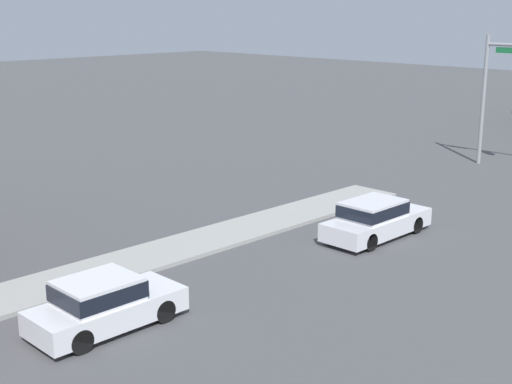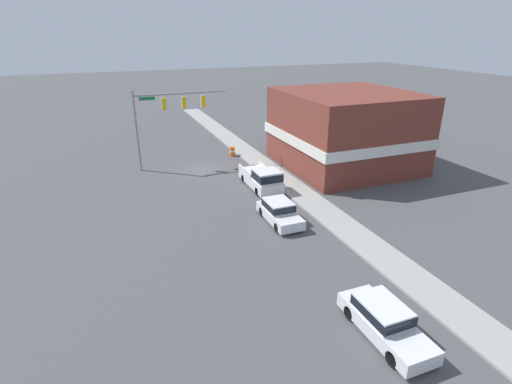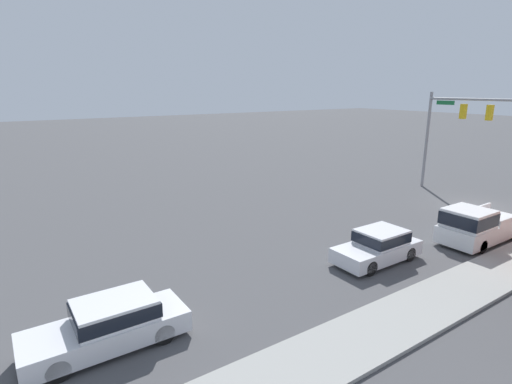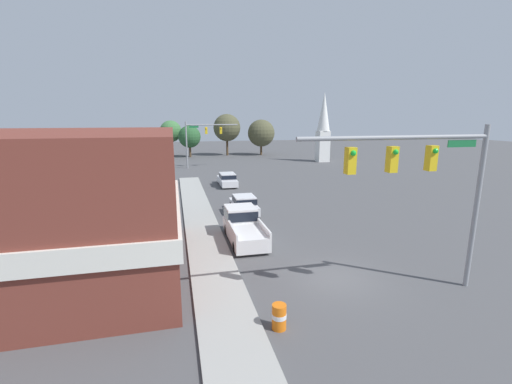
{
  "view_description": "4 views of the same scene",
  "coord_description": "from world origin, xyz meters",
  "px_view_note": "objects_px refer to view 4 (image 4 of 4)",
  "views": [
    {
      "loc": [
        13.58,
        2.83,
        8.49
      ],
      "look_at": [
        -1.16,
        17.48,
        3.12
      ],
      "focal_mm": 50.0,
      "sensor_mm": 36.0,
      "label": 1
    },
    {
      "loc": [
        8.75,
        35.12,
        12.5
      ],
      "look_at": [
        0.07,
        13.38,
        2.86
      ],
      "focal_mm": 28.0,
      "sensor_mm": 36.0,
      "label": 2
    },
    {
      "loc": [
        -12.93,
        26.58,
        7.67
      ],
      "look_at": [
        1.43,
        16.91,
        3.17
      ],
      "focal_mm": 28.0,
      "sensor_mm": 36.0,
      "label": 3
    },
    {
      "loc": [
        -7.39,
        -14.16,
        7.72
      ],
      "look_at": [
        -1.13,
        11.96,
        1.85
      ],
      "focal_mm": 24.0,
      "sensor_mm": 36.0,
      "label": 4
    }
  ],
  "objects_px": {
    "pickup_truck_parked": "(243,225)",
    "car_second_ahead": "(227,179)",
    "construction_barrel": "(279,317)",
    "car_lead": "(244,204)"
  },
  "relations": [
    {
      "from": "car_second_ahead",
      "to": "construction_barrel",
      "type": "bearing_deg",
      "value": -94.81
    },
    {
      "from": "car_second_ahead",
      "to": "construction_barrel",
      "type": "height_order",
      "value": "car_second_ahead"
    },
    {
      "from": "car_lead",
      "to": "car_second_ahead",
      "type": "distance_m",
      "value": 11.77
    },
    {
      "from": "pickup_truck_parked",
      "to": "car_second_ahead",
      "type": "bearing_deg",
      "value": 84.53
    },
    {
      "from": "car_second_ahead",
      "to": "pickup_truck_parked",
      "type": "distance_m",
      "value": 17.83
    },
    {
      "from": "car_lead",
      "to": "construction_barrel",
      "type": "bearing_deg",
      "value": -96.81
    },
    {
      "from": "car_lead",
      "to": "pickup_truck_parked",
      "type": "height_order",
      "value": "pickup_truck_parked"
    },
    {
      "from": "car_second_ahead",
      "to": "pickup_truck_parked",
      "type": "bearing_deg",
      "value": -95.47
    },
    {
      "from": "construction_barrel",
      "to": "car_second_ahead",
      "type": "bearing_deg",
      "value": 85.19
    },
    {
      "from": "pickup_truck_parked",
      "to": "construction_barrel",
      "type": "bearing_deg",
      "value": -93.61
    }
  ]
}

